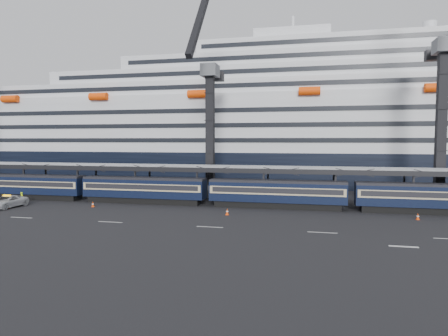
# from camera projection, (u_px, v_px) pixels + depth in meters

# --- Properties ---
(ground) EXTENTS (260.00, 260.00, 0.00)m
(ground) POSITION_uv_depth(u_px,v_px,m) (340.00, 225.00, 44.57)
(ground) COLOR black
(ground) RESTS_ON ground
(lane_markings) EXTENTS (111.00, 4.27, 0.02)m
(lane_markings) POSITION_uv_depth(u_px,v_px,m) (433.00, 241.00, 37.68)
(lane_markings) COLOR beige
(lane_markings) RESTS_ON ground
(train) EXTENTS (133.05, 3.00, 4.05)m
(train) POSITION_uv_depth(u_px,v_px,m) (301.00, 193.00, 55.17)
(train) COLOR black
(train) RESTS_ON ground
(canopy) EXTENTS (130.00, 6.25, 5.53)m
(canopy) POSITION_uv_depth(u_px,v_px,m) (335.00, 170.00, 57.82)
(canopy) COLOR #9EA1A6
(canopy) RESTS_ON ground
(cruise_ship) EXTENTS (214.09, 28.84, 34.00)m
(cruise_ship) POSITION_uv_depth(u_px,v_px,m) (323.00, 127.00, 88.69)
(cruise_ship) COLOR black
(cruise_ship) RESTS_ON ground
(crane_dark_near) EXTENTS (4.50, 17.75, 35.08)m
(crane_dark_near) POSITION_uv_depth(u_px,v_px,m) (210.00, 126.00, 66.23)
(crane_dark_near) COLOR #4F5157
(crane_dark_near) RESTS_ON ground
(crane_dark_mid) EXTENTS (4.50, 18.24, 39.64)m
(crane_dark_mid) POSITION_uv_depth(u_px,v_px,m) (442.00, 113.00, 57.44)
(crane_dark_mid) COLOR #4F5157
(crane_dark_mid) RESTS_ON ground
(pickup_truck) EXTENTS (2.98, 6.10, 1.67)m
(pickup_truck) POSITION_uv_depth(u_px,v_px,m) (7.00, 202.00, 56.26)
(pickup_truck) COLOR #B4B7BC
(pickup_truck) RESTS_ON ground
(worker) EXTENTS (0.73, 0.63, 1.70)m
(worker) POSITION_uv_depth(u_px,v_px,m) (22.00, 198.00, 60.25)
(worker) COLOR #C4EE0C
(worker) RESTS_ON ground
(traffic_cone_a) EXTENTS (0.40, 0.40, 0.81)m
(traffic_cone_a) POSITION_uv_depth(u_px,v_px,m) (7.00, 205.00, 55.74)
(traffic_cone_a) COLOR #FF4608
(traffic_cone_a) RESTS_ON ground
(traffic_cone_b) EXTENTS (0.41, 0.41, 0.81)m
(traffic_cone_b) POSITION_uv_depth(u_px,v_px,m) (93.00, 204.00, 56.90)
(traffic_cone_b) COLOR #FF4608
(traffic_cone_b) RESTS_ON ground
(traffic_cone_c) EXTENTS (0.42, 0.42, 0.85)m
(traffic_cone_c) POSITION_uv_depth(u_px,v_px,m) (227.00, 212.00, 50.84)
(traffic_cone_c) COLOR #FF4608
(traffic_cone_c) RESTS_ON ground
(traffic_cone_d) EXTENTS (0.40, 0.40, 0.80)m
(traffic_cone_d) POSITION_uv_depth(u_px,v_px,m) (418.00, 216.00, 47.77)
(traffic_cone_d) COLOR #FF4608
(traffic_cone_d) RESTS_ON ground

